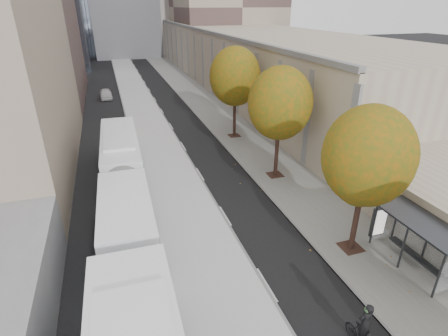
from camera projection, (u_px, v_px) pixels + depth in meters
name	position (u px, v px, depth m)	size (l,w,h in m)	color
bus_platform	(151.00, 131.00, 35.01)	(4.25, 150.00, 0.15)	silver
sidewalk	(226.00, 123.00, 37.29)	(4.75, 150.00, 0.08)	slate
building_tan	(235.00, 50.00, 63.74)	(18.00, 92.00, 8.00)	tan
bus_shelter	(423.00, 228.00, 16.15)	(1.90, 4.40, 2.53)	#383A3F
tree_c	(368.00, 156.00, 16.01)	(4.20, 4.20, 7.28)	black
tree_d	(280.00, 104.00, 23.65)	(4.40, 4.40, 7.60)	black
tree_e	(235.00, 77.00, 31.30)	(4.60, 4.60, 7.92)	black
bus_far	(123.00, 177.00, 22.28)	(3.00, 17.63, 2.93)	white
cyclist	(363.00, 332.00, 12.68)	(0.64, 1.69, 2.11)	black
distant_car	(106.00, 94.00, 46.87)	(1.51, 3.76, 1.28)	#BDBDBD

